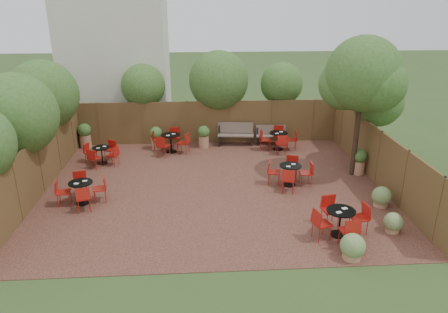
{
  "coord_description": "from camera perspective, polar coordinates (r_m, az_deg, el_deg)",
  "views": [
    {
      "loc": [
        -0.52,
        -13.73,
        6.45
      ],
      "look_at": [
        0.41,
        0.5,
        1.0
      ],
      "focal_mm": 33.52,
      "sensor_mm": 36.0,
      "label": 1
    }
  ],
  "objects": [
    {
      "name": "fence_back",
      "position": [
        19.51,
        -2.08,
        4.69
      ],
      "size": [
        12.0,
        0.08,
        2.0
      ],
      "primitive_type": "cube",
      "color": "brown",
      "rests_on": "ground"
    },
    {
      "name": "overhang_foliage",
      "position": [
        16.95,
        -11.81,
        7.89
      ],
      "size": [
        15.58,
        10.61,
        2.76
      ],
      "color": "#31591D",
      "rests_on": "ground"
    },
    {
      "name": "fence_left",
      "position": [
        15.76,
        -23.83,
        -1.19
      ],
      "size": [
        0.08,
        10.0,
        2.0
      ],
      "primitive_type": "cube",
      "color": "brown",
      "rests_on": "ground"
    },
    {
      "name": "courtyard_paving",
      "position": [
        15.17,
        -1.43,
        -4.2
      ],
      "size": [
        12.0,
        10.0,
        0.02
      ],
      "primitive_type": "cube",
      "color": "#341815",
      "rests_on": "ground"
    },
    {
      "name": "courtyard_tree",
      "position": [
        15.92,
        18.41,
        10.07
      ],
      "size": [
        2.84,
        2.74,
        5.24
      ],
      "rotation": [
        0.0,
        0.0,
        0.37
      ],
      "color": "black",
      "rests_on": "courtyard_paving"
    },
    {
      "name": "fence_right",
      "position": [
        16.15,
        20.32,
        -0.17
      ],
      "size": [
        0.08,
        10.0,
        2.0
      ],
      "primitive_type": "cube",
      "color": "brown",
      "rests_on": "ground"
    },
    {
      "name": "low_shrubs",
      "position": [
        13.07,
        19.77,
        -8.31
      ],
      "size": [
        2.62,
        3.46,
        0.71
      ],
      "color": "#A37151",
      "rests_on": "courtyard_paving"
    },
    {
      "name": "planters",
      "position": [
        18.32,
        -5.09,
        2.16
      ],
      "size": [
        11.88,
        4.42,
        1.11
      ],
      "color": "#A37151",
      "rests_on": "courtyard_paving"
    },
    {
      "name": "bistro_tables",
      "position": [
        15.8,
        -1.29,
        -1.31
      ],
      "size": [
        9.53,
        8.99,
        0.93
      ],
      "color": "black",
      "rests_on": "courtyard_paving"
    },
    {
      "name": "ground",
      "position": [
        15.18,
        -1.43,
        -4.24
      ],
      "size": [
        80.0,
        80.0,
        0.0
      ],
      "primitive_type": "plane",
      "color": "#354F23",
      "rests_on": "ground"
    },
    {
      "name": "neighbour_building",
      "position": [
        22.23,
        -14.47,
        13.95
      ],
      "size": [
        5.0,
        4.0,
        8.0
      ],
      "primitive_type": "cube",
      "color": "beige",
      "rests_on": "ground"
    },
    {
      "name": "park_bench_left",
      "position": [
        19.37,
        1.57,
        3.15
      ],
      "size": [
        1.69,
        0.72,
        1.02
      ],
      "rotation": [
        0.0,
        0.0,
        -0.12
      ],
      "color": "brown",
      "rests_on": "courtyard_paving"
    },
    {
      "name": "park_bench_right",
      "position": [
        19.6,
        6.45,
        3.01
      ],
      "size": [
        1.43,
        0.54,
        0.87
      ],
      "rotation": [
        0.0,
        0.0,
        -0.07
      ],
      "color": "brown",
      "rests_on": "courtyard_paving"
    }
  ]
}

